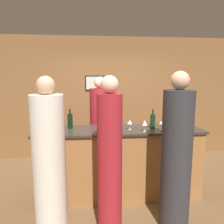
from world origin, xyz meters
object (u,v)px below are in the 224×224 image
Objects in this scene: guest_1 at (176,158)px; wine_bottle_1 at (153,121)px; wine_bottle_2 at (70,121)px; guest_0 at (49,162)px; wine_bottle_0 at (113,124)px; bartender at (100,130)px; guest_2 at (110,161)px.

guest_1 is 6.47× the size of wine_bottle_1.
guest_0 is at bearing -102.48° from wine_bottle_2.
wine_bottle_0 is 0.65m from wine_bottle_1.
bartender is 0.97× the size of guest_1.
bartender is 6.46× the size of wine_bottle_0.
guest_0 is 1.55m from guest_1.
guest_2 is (0.03, -1.66, 0.03)m from bartender.
guest_2 is (0.72, -0.09, 0.02)m from guest_0.
wine_bottle_0 is at bearing -22.97° from wine_bottle_2.
wine_bottle_0 is at bearing 81.00° from guest_2.
guest_0 reaches higher than wine_bottle_1.
bartender is at bearing 131.74° from wine_bottle_1.
guest_1 is 1.03× the size of guest_2.
guest_1 reaches higher than guest_0.
guest_1 is at bearing -84.56° from wine_bottle_1.
bartender is at bearing 97.73° from wine_bottle_0.
bartender reaches higher than wine_bottle_2.
guest_0 is 6.28× the size of wine_bottle_1.
guest_2 is (-0.82, 0.00, -0.01)m from guest_1.
guest_0 reaches higher than bartender.
bartender is 0.99× the size of guest_0.
wine_bottle_0 is at bearing -168.64° from wine_bottle_1.
bartender is at bearing 117.18° from guest_1.
wine_bottle_1 is (0.75, 0.79, 0.31)m from guest_2.
guest_2 is at bearing -7.04° from guest_0.
guest_1 is (1.54, -0.09, 0.03)m from guest_0.
wine_bottle_1 is at bearing 11.36° from wine_bottle_0.
wine_bottle_0 is 0.96× the size of wine_bottle_2.
wine_bottle_2 is at bearing 173.66° from wine_bottle_1.
bartender reaches higher than wine_bottle_0.
guest_2 reaches higher than wine_bottle_1.
guest_1 is (0.85, -1.66, 0.04)m from bartender.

